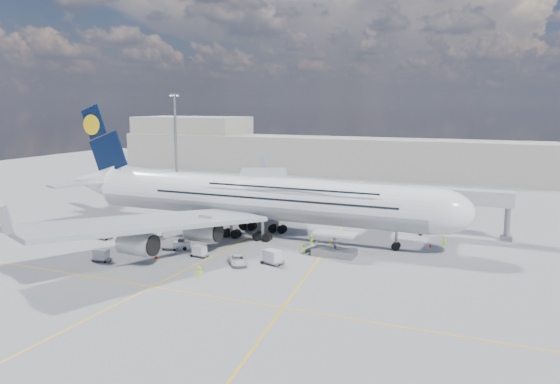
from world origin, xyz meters
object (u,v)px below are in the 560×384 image
at_px(service_van, 238,260).
at_px(cone_wing_right_outer, 156,257).
at_px(dolly_row_b, 171,248).
at_px(catering_truck_inner, 225,206).
at_px(jet_bridge, 438,199).
at_px(dolly_nose_near, 199,251).
at_px(cargo_loader, 333,248).
at_px(catering_truck_outer, 277,192).
at_px(dolly_row_c, 101,255).
at_px(cone_wing_left_outer, 272,202).
at_px(airliner, 256,197).
at_px(dolly_nose_far, 272,257).
at_px(dolly_back, 103,236).
at_px(cone_tail, 70,224).
at_px(cone_nose, 430,245).
at_px(dolly_row_a, 155,231).
at_px(crew_van, 311,241).
at_px(cone_wing_right_inner, 157,257).
at_px(crew_nose, 444,242).
at_px(cone_wing_left_inner, 237,220).
at_px(baggage_tug, 182,245).
at_px(crew_wing, 146,230).
at_px(crew_tug, 199,273).
at_px(crew_loader, 304,249).
at_px(light_mast, 176,141).

xyz_separation_m(service_van, cone_wing_right_outer, (-12.72, -2.29, -0.36)).
distance_m(dolly_row_b, catering_truck_inner, 27.22).
height_order(jet_bridge, dolly_nose_near, jet_bridge).
xyz_separation_m(cargo_loader, catering_truck_outer, (-27.04, 39.94, 0.79)).
distance_m(dolly_row_c, cone_wing_left_outer, 53.59).
bearing_deg(airliner, dolly_nose_far, -56.56).
bearing_deg(dolly_back, cargo_loader, 23.48).
bearing_deg(cone_tail, catering_truck_outer, 57.69).
bearing_deg(cone_nose, dolly_row_a, -164.89).
relative_size(crew_van, cone_wing_right_inner, 3.46).
xyz_separation_m(dolly_nose_far, crew_van, (1.64, 12.01, -0.26)).
relative_size(catering_truck_inner, crew_van, 4.41).
bearing_deg(dolly_nose_far, dolly_row_a, -173.56).
xyz_separation_m(service_van, cone_wing_right_inner, (-12.48, -2.30, -0.41)).
height_order(crew_nose, cone_wing_left_inner, crew_nose).
bearing_deg(crew_nose, cone_nose, 163.80).
distance_m(dolly_row_b, cone_wing_right_outer, 5.38).
height_order(baggage_tug, crew_wing, crew_wing).
height_order(dolly_back, catering_truck_inner, catering_truck_inner).
height_order(catering_truck_inner, cone_tail, catering_truck_inner).
xyz_separation_m(dolly_row_c, dolly_back, (-9.20, 10.77, -0.59)).
distance_m(cone_wing_left_inner, cone_tail, 31.97).
bearing_deg(dolly_nose_far, crew_tug, -99.63).
bearing_deg(jet_bridge, catering_truck_inner, 177.68).
bearing_deg(crew_loader, cone_nose, 72.70).
height_order(jet_bridge, cone_wing_right_inner, jet_bridge).
relative_size(light_mast, dolly_row_a, 8.08).
distance_m(light_mast, crew_wing, 49.97).
height_order(dolly_row_b, catering_truck_outer, catering_truck_outer).
bearing_deg(airliner, cone_nose, 7.82).
distance_m(dolly_nose_far, baggage_tug, 16.84).
bearing_deg(crew_van, cone_wing_right_inner, 106.94).
relative_size(catering_truck_outer, crew_tug, 4.30).
bearing_deg(dolly_nose_near, crew_nose, 41.27).
distance_m(dolly_row_a, crew_loader, 28.00).
distance_m(crew_loader, cone_tail, 48.15).
bearing_deg(dolly_row_a, cone_wing_left_inner, 83.31).
distance_m(airliner, crew_loader, 15.94).
height_order(airliner, catering_truck_inner, airliner).
relative_size(dolly_nose_near, cone_wing_right_outer, 4.62).
height_order(dolly_nose_far, catering_truck_outer, catering_truck_outer).
height_order(dolly_row_b, baggage_tug, baggage_tug).
distance_m(baggage_tug, cone_wing_left_inner, 22.43).
relative_size(airliner, catering_truck_inner, 10.27).
relative_size(dolly_nose_far, cone_nose, 6.14).
xyz_separation_m(dolly_row_c, crew_tug, (17.82, -1.49, -0.06)).
relative_size(dolly_nose_near, cone_wing_right_inner, 5.70).
bearing_deg(cone_tail, cone_nose, 9.95).
bearing_deg(light_mast, cone_wing_left_inner, -39.19).
bearing_deg(crew_loader, dolly_nose_near, -115.04).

